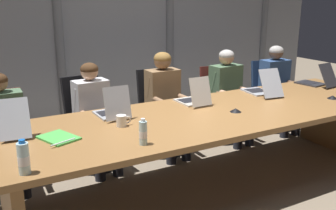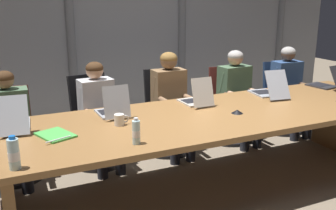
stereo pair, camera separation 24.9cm
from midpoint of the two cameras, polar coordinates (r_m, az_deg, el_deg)
ground_plane at (r=3.97m, az=8.37°, el=-11.74°), size 14.40×14.40×0.00m
conference_table at (r=3.73m, az=8.75°, el=-3.30°), size 4.22×1.26×0.76m
curtain_backdrop at (r=5.70m, az=-4.47°, el=10.64°), size 7.20×0.17×2.63m
laptop_left_end at (r=3.41m, az=-19.71°, el=-2.35°), size 0.27×0.52×0.31m
laptop_left_mid at (r=3.57m, az=-6.20°, el=-0.68°), size 0.25×0.39×0.31m
laptop_center at (r=3.94m, az=5.96°, el=0.88°), size 0.24×0.39×0.30m
laptop_right_mid at (r=4.44m, az=16.14°, el=2.04°), size 0.31×0.53×0.31m
laptop_right_end at (r=5.07m, az=23.77°, el=2.95°), size 0.30×0.49×0.29m
office_chair_left_end at (r=4.28m, az=-20.36°, el=-5.41°), size 0.60×0.60×0.92m
office_chair_left_mid at (r=4.41m, az=-9.03°, el=-3.71°), size 0.60×0.61×0.98m
office_chair_center at (r=4.70m, az=1.25°, el=-2.29°), size 0.60×0.60×0.97m
office_chair_right_mid at (r=5.14m, az=10.36°, el=-1.09°), size 0.60×0.61×0.93m
office_chair_right_end at (r=5.68m, az=17.65°, el=0.04°), size 0.60×0.61×0.94m
person_left_end at (r=4.04m, az=-20.75°, el=-2.30°), size 0.42×0.55×1.13m
person_left_mid at (r=4.17m, az=-8.40°, el=-0.67°), size 0.40×0.57×1.16m
person_center at (r=4.47m, az=2.16°, el=1.10°), size 0.38×0.55×1.21m
person_right_mid at (r=4.95m, az=11.74°, el=1.99°), size 0.43×0.57×1.17m
person_right_end at (r=5.48m, az=18.79°, el=2.76°), size 0.40×0.56×1.18m
water_bottle_primary at (r=2.60m, az=-19.25°, el=-6.90°), size 0.07×0.07×0.23m
water_bottle_secondary at (r=2.87m, az=-2.24°, el=-4.07°), size 0.06×0.06×0.20m
coffee_mug_near at (r=3.31m, az=-5.00°, el=-2.19°), size 0.13×0.09×0.10m
conference_mic_left_side at (r=3.72m, az=12.07°, el=-0.96°), size 0.11×0.11×0.03m
spiral_notepad at (r=3.15m, az=-14.10°, el=-4.34°), size 0.31×0.36×0.03m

